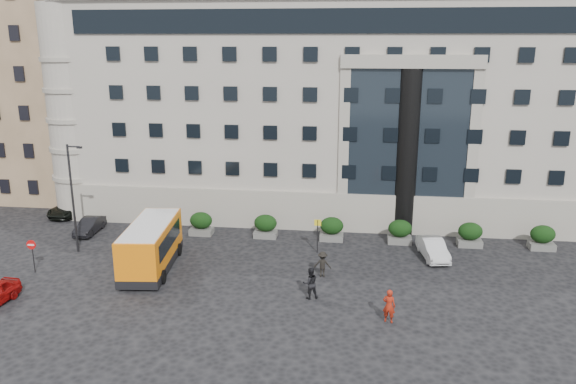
{
  "coord_description": "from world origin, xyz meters",
  "views": [
    {
      "loc": [
        8.19,
        -33.43,
        15.12
      ],
      "look_at": [
        3.55,
        3.28,
        5.0
      ],
      "focal_mm": 35.0,
      "sensor_mm": 36.0,
      "label": 1
    }
  ],
  "objects_px": {
    "hedge_e": "(470,234)",
    "parked_car_b": "(90,226)",
    "hedge_f": "(542,237)",
    "street_lamp": "(73,194)",
    "hedge_d": "(400,231)",
    "hedge_a": "(201,223)",
    "hedge_b": "(266,226)",
    "pedestrian_a": "(389,306)",
    "no_entry_sign": "(32,250)",
    "white_taxi": "(433,248)",
    "parked_car_d": "(70,207)",
    "red_truck": "(92,189)",
    "pedestrian_b": "(310,283)",
    "pedestrian_c": "(323,264)",
    "bus_stop_sign": "(318,230)",
    "minibus": "(151,244)",
    "hedge_c": "(332,229)",
    "parked_car_c": "(112,208)"
  },
  "relations": [
    {
      "from": "red_truck",
      "to": "parked_car_b",
      "type": "relative_size",
      "value": 1.45
    },
    {
      "from": "street_lamp",
      "to": "minibus",
      "type": "xyz_separation_m",
      "value": [
        6.5,
        -2.33,
        -2.62
      ]
    },
    {
      "from": "no_entry_sign",
      "to": "white_taxi",
      "type": "xyz_separation_m",
      "value": [
        26.75,
        6.08,
        -0.96
      ]
    },
    {
      "from": "hedge_d",
      "to": "street_lamp",
      "type": "xyz_separation_m",
      "value": [
        -23.54,
        -4.8,
        3.44
      ]
    },
    {
      "from": "hedge_a",
      "to": "street_lamp",
      "type": "relative_size",
      "value": 0.23
    },
    {
      "from": "hedge_d",
      "to": "street_lamp",
      "type": "relative_size",
      "value": 0.23
    },
    {
      "from": "bus_stop_sign",
      "to": "white_taxi",
      "type": "distance_m",
      "value": 8.31
    },
    {
      "from": "hedge_d",
      "to": "no_entry_sign",
      "type": "height_order",
      "value": "no_entry_sign"
    },
    {
      "from": "hedge_c",
      "to": "white_taxi",
      "type": "bearing_deg",
      "value": -20.59
    },
    {
      "from": "minibus",
      "to": "pedestrian_b",
      "type": "relative_size",
      "value": 3.98
    },
    {
      "from": "hedge_b",
      "to": "pedestrian_a",
      "type": "relative_size",
      "value": 0.95
    },
    {
      "from": "hedge_d",
      "to": "minibus",
      "type": "height_order",
      "value": "minibus"
    },
    {
      "from": "minibus",
      "to": "hedge_d",
      "type": "bearing_deg",
      "value": 16.89
    },
    {
      "from": "red_truck",
      "to": "parked_car_d",
      "type": "relative_size",
      "value": 1.11
    },
    {
      "from": "hedge_a",
      "to": "hedge_b",
      "type": "height_order",
      "value": "same"
    },
    {
      "from": "street_lamp",
      "to": "bus_stop_sign",
      "type": "xyz_separation_m",
      "value": [
        17.44,
        2.0,
        -2.64
      ]
    },
    {
      "from": "pedestrian_c",
      "to": "no_entry_sign",
      "type": "bearing_deg",
      "value": 7.76
    },
    {
      "from": "pedestrian_b",
      "to": "pedestrian_c",
      "type": "relative_size",
      "value": 1.14
    },
    {
      "from": "hedge_a",
      "to": "street_lamp",
      "type": "height_order",
      "value": "street_lamp"
    },
    {
      "from": "hedge_a",
      "to": "pedestrian_b",
      "type": "relative_size",
      "value": 0.93
    },
    {
      "from": "hedge_d",
      "to": "minibus",
      "type": "relative_size",
      "value": 0.23
    },
    {
      "from": "hedge_a",
      "to": "bus_stop_sign",
      "type": "distance_m",
      "value": 9.94
    },
    {
      "from": "red_truck",
      "to": "parked_car_b",
      "type": "bearing_deg",
      "value": -64.05
    },
    {
      "from": "hedge_d",
      "to": "white_taxi",
      "type": "relative_size",
      "value": 0.44
    },
    {
      "from": "hedge_f",
      "to": "street_lamp",
      "type": "height_order",
      "value": "street_lamp"
    },
    {
      "from": "hedge_b",
      "to": "street_lamp",
      "type": "xyz_separation_m",
      "value": [
        -13.14,
        -4.8,
        3.44
      ]
    },
    {
      "from": "hedge_d",
      "to": "street_lamp",
      "type": "height_order",
      "value": "street_lamp"
    },
    {
      "from": "hedge_d",
      "to": "pedestrian_a",
      "type": "bearing_deg",
      "value": -96.36
    },
    {
      "from": "hedge_d",
      "to": "no_entry_sign",
      "type": "bearing_deg",
      "value": -160.24
    },
    {
      "from": "parked_car_d",
      "to": "pedestrian_a",
      "type": "bearing_deg",
      "value": -28.98
    },
    {
      "from": "street_lamp",
      "to": "pedestrian_a",
      "type": "height_order",
      "value": "street_lamp"
    },
    {
      "from": "hedge_f",
      "to": "no_entry_sign",
      "type": "relative_size",
      "value": 0.79
    },
    {
      "from": "red_truck",
      "to": "hedge_b",
      "type": "bearing_deg",
      "value": -19.92
    },
    {
      "from": "hedge_d",
      "to": "white_taxi",
      "type": "bearing_deg",
      "value": -52.12
    },
    {
      "from": "minibus",
      "to": "hedge_e",
      "type": "bearing_deg",
      "value": 11.96
    },
    {
      "from": "pedestrian_a",
      "to": "street_lamp",
      "type": "bearing_deg",
      "value": -3.53
    },
    {
      "from": "hedge_d",
      "to": "parked_car_c",
      "type": "height_order",
      "value": "hedge_d"
    },
    {
      "from": "white_taxi",
      "to": "pedestrian_c",
      "type": "xyz_separation_m",
      "value": [
        -7.59,
        -4.27,
        0.17
      ]
    },
    {
      "from": "hedge_e",
      "to": "parked_car_b",
      "type": "bearing_deg",
      "value": -178.46
    },
    {
      "from": "bus_stop_sign",
      "to": "parked_car_d",
      "type": "bearing_deg",
      "value": 164.14
    },
    {
      "from": "bus_stop_sign",
      "to": "red_truck",
      "type": "distance_m",
      "value": 24.13
    },
    {
      "from": "red_truck",
      "to": "white_taxi",
      "type": "relative_size",
      "value": 1.29
    },
    {
      "from": "parked_car_c",
      "to": "white_taxi",
      "type": "relative_size",
      "value": 1.01
    },
    {
      "from": "no_entry_sign",
      "to": "red_truck",
      "type": "height_order",
      "value": "red_truck"
    },
    {
      "from": "bus_stop_sign",
      "to": "pedestrian_b",
      "type": "relative_size",
      "value": 1.28
    },
    {
      "from": "red_truck",
      "to": "pedestrian_c",
      "type": "xyz_separation_m",
      "value": [
        22.69,
        -14.06,
        -0.61
      ]
    },
    {
      "from": "hedge_a",
      "to": "street_lamp",
      "type": "xyz_separation_m",
      "value": [
        -7.94,
        -4.8,
        3.44
      ]
    },
    {
      "from": "hedge_f",
      "to": "parked_car_b",
      "type": "distance_m",
      "value": 35.02
    },
    {
      "from": "hedge_d",
      "to": "no_entry_sign",
      "type": "relative_size",
      "value": 0.79
    },
    {
      "from": "pedestrian_b",
      "to": "pedestrian_c",
      "type": "xyz_separation_m",
      "value": [
        0.53,
        3.31,
        -0.12
      ]
    }
  ]
}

